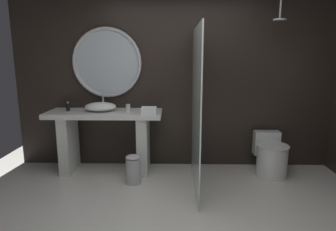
{
  "coord_description": "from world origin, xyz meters",
  "views": [
    {
      "loc": [
        -0.02,
        -2.5,
        1.66
      ],
      "look_at": [
        -0.1,
        0.84,
        0.98
      ],
      "focal_mm": 31.36,
      "sensor_mm": 36.0,
      "label": 1
    }
  ],
  "objects_px": {
    "soap_dispenser": "(68,107)",
    "toilet": "(271,156)",
    "tumbler_cup": "(128,108)",
    "vessel_sink": "(100,107)",
    "rain_shower_head": "(280,15)",
    "round_wall_mirror": "(107,63)",
    "folded_hand_towel": "(149,111)",
    "waste_bin": "(133,169)"
  },
  "relations": [
    {
      "from": "soap_dispenser",
      "to": "toilet",
      "type": "relative_size",
      "value": 0.22
    },
    {
      "from": "tumbler_cup",
      "to": "soap_dispenser",
      "type": "distance_m",
      "value": 0.86
    },
    {
      "from": "vessel_sink",
      "to": "rain_shower_head",
      "type": "xyz_separation_m",
      "value": [
        2.4,
        -0.06,
        1.22
      ]
    },
    {
      "from": "rain_shower_head",
      "to": "tumbler_cup",
      "type": "bearing_deg",
      "value": 178.51
    },
    {
      "from": "rain_shower_head",
      "to": "toilet",
      "type": "xyz_separation_m",
      "value": [
        0.01,
        -0.01,
        -1.91
      ]
    },
    {
      "from": "round_wall_mirror",
      "to": "rain_shower_head",
      "type": "height_order",
      "value": "rain_shower_head"
    },
    {
      "from": "round_wall_mirror",
      "to": "folded_hand_towel",
      "type": "bearing_deg",
      "value": -35.19
    },
    {
      "from": "vessel_sink",
      "to": "round_wall_mirror",
      "type": "bearing_deg",
      "value": 77.38
    },
    {
      "from": "vessel_sink",
      "to": "soap_dispenser",
      "type": "xyz_separation_m",
      "value": [
        -0.46,
        0.0,
        -0.0
      ]
    },
    {
      "from": "round_wall_mirror",
      "to": "waste_bin",
      "type": "bearing_deg",
      "value": -56.69
    },
    {
      "from": "tumbler_cup",
      "to": "rain_shower_head",
      "type": "distance_m",
      "value": 2.36
    },
    {
      "from": "soap_dispenser",
      "to": "toilet",
      "type": "xyz_separation_m",
      "value": [
        2.87,
        -0.08,
        -0.69
      ]
    },
    {
      "from": "vessel_sink",
      "to": "waste_bin",
      "type": "bearing_deg",
      "value": -40.04
    },
    {
      "from": "vessel_sink",
      "to": "waste_bin",
      "type": "xyz_separation_m",
      "value": [
        0.5,
        -0.42,
        -0.76
      ]
    },
    {
      "from": "vessel_sink",
      "to": "rain_shower_head",
      "type": "height_order",
      "value": "rain_shower_head"
    },
    {
      "from": "soap_dispenser",
      "to": "tumbler_cup",
      "type": "bearing_deg",
      "value": -0.76
    },
    {
      "from": "soap_dispenser",
      "to": "waste_bin",
      "type": "bearing_deg",
      "value": -23.67
    },
    {
      "from": "soap_dispenser",
      "to": "rain_shower_head",
      "type": "distance_m",
      "value": 3.11
    },
    {
      "from": "waste_bin",
      "to": "folded_hand_towel",
      "type": "xyz_separation_m",
      "value": [
        0.2,
        0.23,
        0.74
      ]
    },
    {
      "from": "vessel_sink",
      "to": "tumbler_cup",
      "type": "relative_size",
      "value": 4.4
    },
    {
      "from": "tumbler_cup",
      "to": "soap_dispenser",
      "type": "bearing_deg",
      "value": 179.24
    },
    {
      "from": "rain_shower_head",
      "to": "toilet",
      "type": "distance_m",
      "value": 1.91
    },
    {
      "from": "vessel_sink",
      "to": "toilet",
      "type": "height_order",
      "value": "vessel_sink"
    },
    {
      "from": "vessel_sink",
      "to": "folded_hand_towel",
      "type": "height_order",
      "value": "vessel_sink"
    },
    {
      "from": "round_wall_mirror",
      "to": "rain_shower_head",
      "type": "xyz_separation_m",
      "value": [
        2.34,
        -0.32,
        0.61
      ]
    },
    {
      "from": "round_wall_mirror",
      "to": "toilet",
      "type": "relative_size",
      "value": 1.67
    },
    {
      "from": "toilet",
      "to": "folded_hand_towel",
      "type": "bearing_deg",
      "value": -175.97
    },
    {
      "from": "vessel_sink",
      "to": "round_wall_mirror",
      "type": "relative_size",
      "value": 0.43
    },
    {
      "from": "tumbler_cup",
      "to": "folded_hand_towel",
      "type": "bearing_deg",
      "value": -31.03
    },
    {
      "from": "folded_hand_towel",
      "to": "waste_bin",
      "type": "bearing_deg",
      "value": -130.99
    },
    {
      "from": "rain_shower_head",
      "to": "waste_bin",
      "type": "distance_m",
      "value": 2.76
    },
    {
      "from": "soap_dispenser",
      "to": "folded_hand_towel",
      "type": "height_order",
      "value": "soap_dispenser"
    },
    {
      "from": "vessel_sink",
      "to": "toilet",
      "type": "xyz_separation_m",
      "value": [
        2.41,
        -0.08,
        -0.69
      ]
    },
    {
      "from": "vessel_sink",
      "to": "soap_dispenser",
      "type": "distance_m",
      "value": 0.46
    },
    {
      "from": "round_wall_mirror",
      "to": "rain_shower_head",
      "type": "relative_size",
      "value": 2.6
    },
    {
      "from": "rain_shower_head",
      "to": "waste_bin",
      "type": "height_order",
      "value": "rain_shower_head"
    },
    {
      "from": "soap_dispenser",
      "to": "folded_hand_towel",
      "type": "bearing_deg",
      "value": -9.63
    },
    {
      "from": "vessel_sink",
      "to": "toilet",
      "type": "bearing_deg",
      "value": -1.84
    },
    {
      "from": "soap_dispenser",
      "to": "folded_hand_towel",
      "type": "relative_size",
      "value": 0.66
    },
    {
      "from": "vessel_sink",
      "to": "tumbler_cup",
      "type": "distance_m",
      "value": 0.39
    },
    {
      "from": "toilet",
      "to": "soap_dispenser",
      "type": "bearing_deg",
      "value": 178.46
    },
    {
      "from": "waste_bin",
      "to": "round_wall_mirror",
      "type": "bearing_deg",
      "value": 123.31
    }
  ]
}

